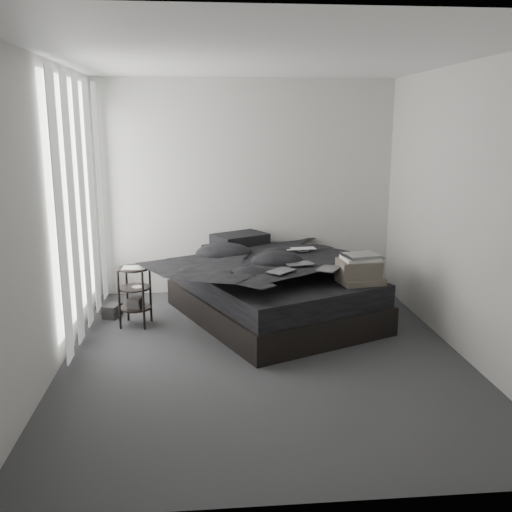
{
  "coord_description": "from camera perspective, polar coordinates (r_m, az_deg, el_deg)",
  "views": [
    {
      "loc": [
        -0.52,
        -4.85,
        2.07
      ],
      "look_at": [
        0.0,
        0.8,
        0.75
      ],
      "focal_mm": 40.0,
      "sensor_mm": 36.0,
      "label": 1
    }
  ],
  "objects": [
    {
      "name": "comic_b",
      "position": [
        5.74,
        4.36,
        0.05
      ],
      "size": [
        0.3,
        0.23,
        0.01
      ],
      "primitive_type": "cube",
      "rotation": [
        0.0,
        0.0,
        0.21
      ],
      "color": "black",
      "rests_on": "duvet"
    },
    {
      "name": "pillow_lower",
      "position": [
        6.78,
        -2.24,
        0.48
      ],
      "size": [
        0.76,
        0.66,
        0.15
      ],
      "primitive_type": "cube",
      "rotation": [
        0.0,
        0.0,
        0.42
      ],
      "color": "black",
      "rests_on": "mattress"
    },
    {
      "name": "floor_books",
      "position": [
        6.46,
        -14.17,
        -5.29
      ],
      "size": [
        0.22,
        0.25,
        0.15
      ],
      "primitive_type": "cube",
      "rotation": [
        0.0,
        0.0,
        -0.34
      ],
      "color": "black",
      "rests_on": "floor"
    },
    {
      "name": "side_stand",
      "position": [
        6.09,
        -12.0,
        -4.01
      ],
      "size": [
        0.39,
        0.39,
        0.62
      ],
      "primitive_type": "cylinder",
      "rotation": [
        0.0,
        0.0,
        -0.2
      ],
      "color": "black",
      "rests_on": "floor"
    },
    {
      "name": "ceiling",
      "position": [
        4.9,
        0.91,
        19.3
      ],
      "size": [
        3.6,
        4.2,
        0.01
      ],
      "primitive_type": "cube",
      "color": "white",
      "rests_on": "ground"
    },
    {
      "name": "wall_back",
      "position": [
        7.01,
        -0.98,
        6.79
      ],
      "size": [
        3.6,
        0.01,
        2.6
      ],
      "primitive_type": "cube",
      "color": "silver",
      "rests_on": "ground"
    },
    {
      "name": "mattress",
      "position": [
        6.14,
        1.75,
        -2.64
      ],
      "size": [
        2.27,
        2.53,
        0.23
      ],
      "primitive_type": "cube",
      "rotation": [
        0.0,
        0.0,
        0.42
      ],
      "color": "black",
      "rests_on": "bed"
    },
    {
      "name": "window_left",
      "position": [
        5.93,
        -17.57,
        5.52
      ],
      "size": [
        0.02,
        2.0,
        2.3
      ],
      "primitive_type": "cube",
      "color": "white",
      "rests_on": "wall_left"
    },
    {
      "name": "papers",
      "position": [
        5.99,
        -12.09,
        -1.17
      ],
      "size": [
        0.24,
        0.18,
        0.01
      ],
      "primitive_type": "cube",
      "rotation": [
        0.0,
        0.0,
        -0.02
      ],
      "color": "white",
      "rests_on": "side_stand"
    },
    {
      "name": "box_lower",
      "position": [
        5.89,
        10.12,
        -5.99
      ],
      "size": [
        0.48,
        0.39,
        0.33
      ],
      "primitive_type": "cube",
      "rotation": [
        0.0,
        0.0,
        0.1
      ],
      "color": "black",
      "rests_on": "floor"
    },
    {
      "name": "box_mid",
      "position": [
        5.8,
        10.36,
        -3.3
      ],
      "size": [
        0.47,
        0.4,
        0.25
      ],
      "primitive_type": "cube",
      "rotation": [
        0.0,
        0.0,
        0.17
      ],
      "color": "#5A5247",
      "rests_on": "box_lower"
    },
    {
      "name": "art_book_snake",
      "position": [
        5.71,
        10.5,
        0.06
      ],
      "size": [
        0.38,
        0.32,
        0.03
      ],
      "primitive_type": "cube",
      "rotation": [
        0.0,
        0.0,
        0.21
      ],
      "color": "silver",
      "rests_on": "art_book_white"
    },
    {
      "name": "art_book_white",
      "position": [
        5.72,
        10.36,
        -0.24
      ],
      "size": [
        0.36,
        0.3,
        0.03
      ],
      "primitive_type": "cube",
      "rotation": [
        0.0,
        0.0,
        0.1
      ],
      "color": "silver",
      "rests_on": "box_upper"
    },
    {
      "name": "comic_c",
      "position": [
        5.57,
        7.29,
        -0.37
      ],
      "size": [
        0.29,
        0.32,
        0.01
      ],
      "primitive_type": "cube",
      "rotation": [
        0.0,
        0.0,
        1.03
      ],
      "color": "black",
      "rests_on": "duvet"
    },
    {
      "name": "bed",
      "position": [
        6.22,
        1.73,
        -4.94
      ],
      "size": [
        2.35,
        2.61,
        0.29
      ],
      "primitive_type": "cube",
      "rotation": [
        0.0,
        0.0,
        0.42
      ],
      "color": "black",
      "rests_on": "floor"
    },
    {
      "name": "curtain_left",
      "position": [
        5.93,
        -17.05,
        4.87
      ],
      "size": [
        0.06,
        2.12,
        2.48
      ],
      "primitive_type": "cube",
      "color": "white",
      "rests_on": "wall_left"
    },
    {
      "name": "wall_front",
      "position": [
        2.9,
        5.26,
        -2.36
      ],
      "size": [
        3.6,
        0.01,
        2.6
      ],
      "primitive_type": "cube",
      "color": "silver",
      "rests_on": "ground"
    },
    {
      "name": "wall_right",
      "position": [
        5.43,
        20.16,
        4.14
      ],
      "size": [
        0.01,
        4.2,
        2.6
      ],
      "primitive_type": "cube",
      "color": "silver",
      "rests_on": "ground"
    },
    {
      "name": "pillow_upper",
      "position": [
        6.76,
        -1.62,
        1.67
      ],
      "size": [
        0.73,
        0.66,
        0.13
      ],
      "primitive_type": "cube",
      "rotation": [
        0.0,
        0.0,
        0.53
      ],
      "color": "black",
      "rests_on": "pillow_lower"
    },
    {
      "name": "wall_left",
      "position": [
        5.07,
        -19.85,
        3.59
      ],
      "size": [
        0.01,
        4.2,
        2.6
      ],
      "primitive_type": "cube",
      "color": "silver",
      "rests_on": "ground"
    },
    {
      "name": "comic_a",
      "position": [
        5.45,
        2.54,
        -0.7
      ],
      "size": [
        0.31,
        0.32,
        0.01
      ],
      "primitive_type": "cube",
      "rotation": [
        0.0,
        0.0,
        0.81
      ],
      "color": "black",
      "rests_on": "duvet"
    },
    {
      "name": "duvet",
      "position": [
        6.04,
        2.02,
        -0.58
      ],
      "size": [
        2.18,
        2.31,
        0.25
      ],
      "primitive_type": "imported",
      "rotation": [
        0.0,
        0.0,
        0.42
      ],
      "color": "black",
      "rests_on": "mattress"
    },
    {
      "name": "box_upper",
      "position": [
        5.74,
        10.23,
        -1.25
      ],
      "size": [
        0.41,
        0.34,
        0.17
      ],
      "primitive_type": "cube",
      "rotation": [
        0.0,
        0.0,
        0.05
      ],
      "color": "#5A5247",
      "rests_on": "box_mid"
    },
    {
      "name": "laptop",
      "position": [
        6.3,
        4.6,
        1.25
      ],
      "size": [
        0.36,
        0.26,
        0.03
      ],
      "primitive_type": "imported",
      "rotation": [
        0.0,
        0.0,
        0.11
      ],
      "color": "silver",
      "rests_on": "duvet"
    },
    {
      "name": "floor",
      "position": [
        5.3,
        0.8,
        -9.91
      ],
      "size": [
        3.6,
        4.2,
        0.01
      ],
      "primitive_type": "cube",
      "color": "#363639",
      "rests_on": "ground"
    }
  ]
}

